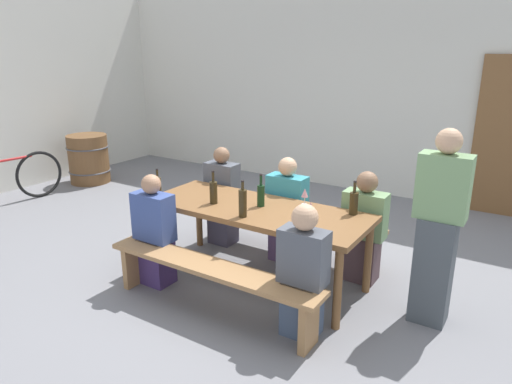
# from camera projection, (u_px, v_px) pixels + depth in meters

# --- Properties ---
(ground_plane) EXTENTS (24.00, 24.00, 0.00)m
(ground_plane) POSITION_uv_depth(u_px,v_px,m) (256.00, 279.00, 4.58)
(ground_plane) COLOR slate
(back_wall) EXTENTS (14.00, 0.20, 3.20)m
(back_wall) POSITION_uv_depth(u_px,v_px,m) (382.00, 88.00, 6.91)
(back_wall) COLOR silver
(back_wall) RESTS_ON ground
(wooden_door) EXTENTS (0.90, 0.06, 2.10)m
(wooden_door) POSITION_uv_depth(u_px,v_px,m) (511.00, 138.00, 6.04)
(wooden_door) COLOR brown
(wooden_door) RESTS_ON ground
(tasting_table) EXTENTS (2.15, 0.82, 0.75)m
(tasting_table) POSITION_uv_depth(u_px,v_px,m) (256.00, 215.00, 4.37)
(tasting_table) COLOR brown
(tasting_table) RESTS_ON ground
(bench_near) EXTENTS (2.05, 0.30, 0.45)m
(bench_near) POSITION_uv_depth(u_px,v_px,m) (210.00, 275.00, 3.90)
(bench_near) COLOR #9E7247
(bench_near) RESTS_ON ground
(bench_far) EXTENTS (2.05, 0.30, 0.45)m
(bench_far) POSITION_uv_depth(u_px,v_px,m) (291.00, 223.00, 5.04)
(bench_far) COLOR #9E7247
(bench_far) RESTS_ON ground
(wine_bottle_0) EXTENTS (0.08, 0.08, 0.31)m
(wine_bottle_0) POSITION_uv_depth(u_px,v_px,m) (354.00, 202.00, 4.14)
(wine_bottle_0) COLOR #332814
(wine_bottle_0) RESTS_ON tasting_table
(wine_bottle_1) EXTENTS (0.07, 0.07, 0.33)m
(wine_bottle_1) POSITION_uv_depth(u_px,v_px,m) (243.00, 203.00, 4.07)
(wine_bottle_1) COLOR #332814
(wine_bottle_1) RESTS_ON tasting_table
(wine_bottle_2) EXTENTS (0.07, 0.07, 0.31)m
(wine_bottle_2) POSITION_uv_depth(u_px,v_px,m) (261.00, 195.00, 4.35)
(wine_bottle_2) COLOR #143319
(wine_bottle_2) RESTS_ON tasting_table
(wine_bottle_3) EXTENTS (0.07, 0.07, 0.31)m
(wine_bottle_3) POSITION_uv_depth(u_px,v_px,m) (158.00, 188.00, 4.53)
(wine_bottle_3) COLOR #332814
(wine_bottle_3) RESTS_ON tasting_table
(wine_bottle_4) EXTENTS (0.07, 0.07, 0.32)m
(wine_bottle_4) POSITION_uv_depth(u_px,v_px,m) (213.00, 192.00, 4.43)
(wine_bottle_4) COLOR #332814
(wine_bottle_4) RESTS_ON tasting_table
(wine_glass_0) EXTENTS (0.07, 0.07, 0.16)m
(wine_glass_0) POSITION_uv_depth(u_px,v_px,m) (305.00, 193.00, 4.39)
(wine_glass_0) COLOR silver
(wine_glass_0) RESTS_ON tasting_table
(wine_glass_1) EXTENTS (0.06, 0.06, 0.18)m
(wine_glass_1) POSITION_uv_depth(u_px,v_px,m) (311.00, 208.00, 3.96)
(wine_glass_1) COLOR silver
(wine_glass_1) RESTS_ON tasting_table
(seated_guest_near_0) EXTENTS (0.39, 0.24, 1.08)m
(seated_guest_near_0) POSITION_uv_depth(u_px,v_px,m) (155.00, 234.00, 4.37)
(seated_guest_near_0) COLOR #412D62
(seated_guest_near_0) RESTS_ON ground
(seated_guest_near_1) EXTENTS (0.37, 0.24, 1.09)m
(seated_guest_near_1) POSITION_uv_depth(u_px,v_px,m) (303.00, 275.00, 3.57)
(seated_guest_near_1) COLOR #44546F
(seated_guest_near_1) RESTS_ON ground
(seated_guest_far_0) EXTENTS (0.38, 0.24, 1.13)m
(seated_guest_far_0) POSITION_uv_depth(u_px,v_px,m) (223.00, 199.00, 5.29)
(seated_guest_far_0) COLOR #433F52
(seated_guest_far_0) RESTS_ON ground
(seated_guest_far_1) EXTENTS (0.41, 0.24, 1.12)m
(seated_guest_far_1) POSITION_uv_depth(u_px,v_px,m) (287.00, 213.00, 4.86)
(seated_guest_far_1) COLOR #584068
(seated_guest_far_1) RESTS_ON ground
(seated_guest_far_2) EXTENTS (0.41, 0.24, 1.09)m
(seated_guest_far_2) POSITION_uv_depth(u_px,v_px,m) (364.00, 230.00, 4.43)
(seated_guest_far_2) COLOR #523B40
(seated_guest_far_2) RESTS_ON ground
(standing_host) EXTENTS (0.39, 0.24, 1.62)m
(standing_host) POSITION_uv_depth(u_px,v_px,m) (438.00, 233.00, 3.67)
(standing_host) COLOR #454C52
(standing_host) RESTS_ON ground
(wine_barrel) EXTENTS (0.68, 0.68, 0.80)m
(wine_barrel) POSITION_uv_depth(u_px,v_px,m) (89.00, 159.00, 7.75)
(wine_barrel) COLOR brown
(wine_barrel) RESTS_ON ground
(parked_bicycle_0) EXTENTS (0.27, 1.73, 0.90)m
(parked_bicycle_0) POSITION_uv_depth(u_px,v_px,m) (3.00, 181.00, 6.59)
(parked_bicycle_0) COLOR black
(parked_bicycle_0) RESTS_ON ground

